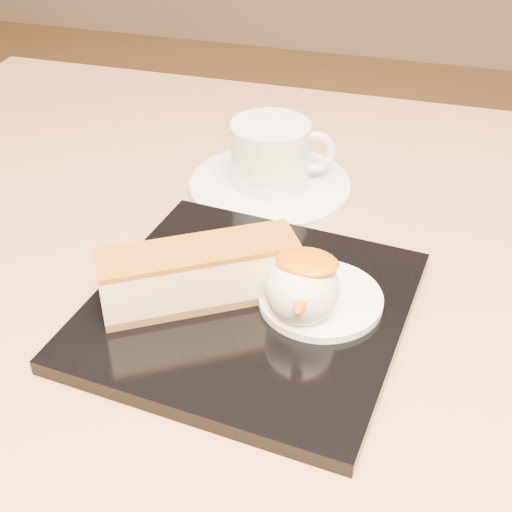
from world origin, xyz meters
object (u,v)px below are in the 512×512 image
(table, at_px, (198,418))
(cheesecake, at_px, (199,274))
(ice_cream_scoop, at_px, (302,289))
(dessert_plate, at_px, (249,309))
(coffee_cup, at_px, (272,153))
(saucer, at_px, (270,187))

(table, xyz_separation_m, cheesecake, (0.02, -0.03, 0.19))
(ice_cream_scoop, bearing_deg, table, 163.02)
(dessert_plate, bearing_deg, coffee_cup, 99.33)
(coffee_cup, bearing_deg, cheesecake, -112.12)
(coffee_cup, bearing_deg, dessert_plate, -100.95)
(ice_cream_scoop, distance_m, saucer, 0.20)
(table, relative_size, dessert_plate, 3.64)
(dessert_plate, relative_size, coffee_cup, 2.34)
(table, bearing_deg, coffee_cup, 80.06)
(dessert_plate, bearing_deg, saucer, 99.90)
(coffee_cup, bearing_deg, table, -120.22)
(table, bearing_deg, dessert_plate, -23.47)
(cheesecake, xyz_separation_m, saucer, (0.00, 0.18, -0.03))
(saucer, bearing_deg, cheesecake, -91.30)
(ice_cream_scoop, bearing_deg, cheesecake, 180.00)
(cheesecake, distance_m, coffee_cup, 0.18)
(saucer, bearing_deg, coffee_cup, 20.28)
(ice_cream_scoop, bearing_deg, saucer, 111.30)
(table, xyz_separation_m, saucer, (0.03, 0.15, 0.16))
(table, xyz_separation_m, coffee_cup, (0.03, 0.15, 0.20))
(cheesecake, height_order, coffee_cup, coffee_cup)
(saucer, bearing_deg, ice_cream_scoop, -68.70)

